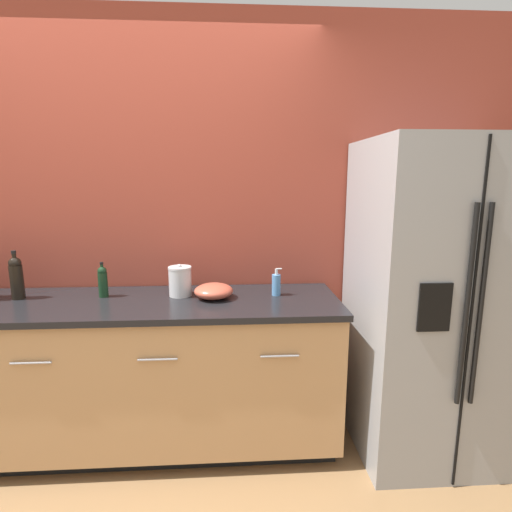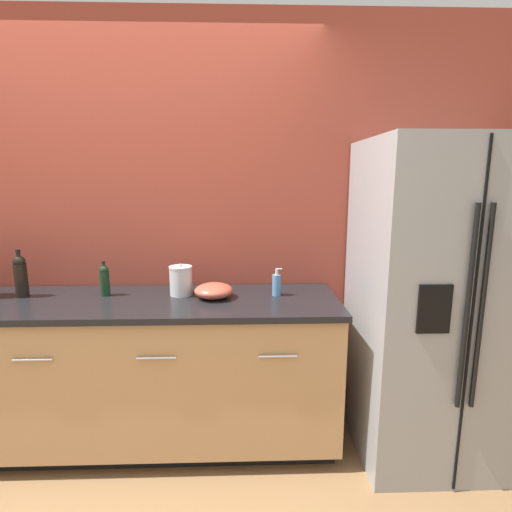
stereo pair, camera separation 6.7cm
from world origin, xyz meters
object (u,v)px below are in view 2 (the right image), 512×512
at_px(refrigerator, 433,302).
at_px(mixing_bowl, 214,291).
at_px(soap_dispenser, 277,285).
at_px(oil_bottle, 105,280).
at_px(steel_canister, 181,281).
at_px(wine_bottle, 21,275).

distance_m(refrigerator, mixing_bowl, 1.26).
relative_size(refrigerator, mixing_bowl, 8.07).
bearing_deg(soap_dispenser, oil_bottle, 178.26).
xyz_separation_m(refrigerator, oil_bottle, (-1.91, 0.16, 0.11)).
distance_m(soap_dispenser, steel_canister, 0.57).
height_order(oil_bottle, mixing_bowl, oil_bottle).
height_order(oil_bottle, steel_canister, oil_bottle).
xyz_separation_m(wine_bottle, soap_dispenser, (1.50, -0.02, -0.06)).
height_order(refrigerator, mixing_bowl, refrigerator).
bearing_deg(wine_bottle, steel_canister, 0.26).
distance_m(steel_canister, mixing_bowl, 0.21).
distance_m(wine_bottle, mixing_bowl, 1.13).
height_order(refrigerator, wine_bottle, refrigerator).
relative_size(refrigerator, soap_dispenser, 11.01).
relative_size(refrigerator, oil_bottle, 8.72).
height_order(soap_dispenser, oil_bottle, oil_bottle).
bearing_deg(oil_bottle, refrigerator, -4.75).
height_order(wine_bottle, oil_bottle, wine_bottle).
height_order(steel_canister, mixing_bowl, steel_canister).
bearing_deg(steel_canister, refrigerator, -6.08).
bearing_deg(steel_canister, oil_bottle, 179.58).
distance_m(oil_bottle, steel_canister, 0.45).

